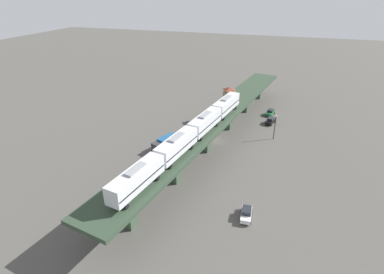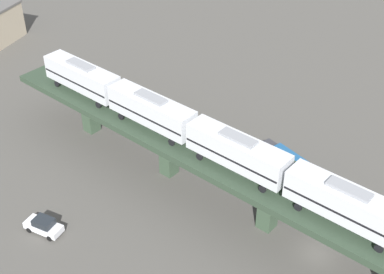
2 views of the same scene
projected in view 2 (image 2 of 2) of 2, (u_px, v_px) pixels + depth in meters
ground_plane at (317, 254)px, 57.51m from camera, size 400.00×400.00×0.00m
elevated_viaduct at (326, 213)px, 53.87m from camera, size 24.30×92.06×7.16m
subway_train at (192, 129)px, 59.76m from camera, size 11.44×49.53×4.45m
street_car_white at (44, 225)px, 59.71m from camera, size 2.18×4.51×1.89m
delivery_truck at (282, 161)px, 67.94m from camera, size 4.89×7.51×3.20m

